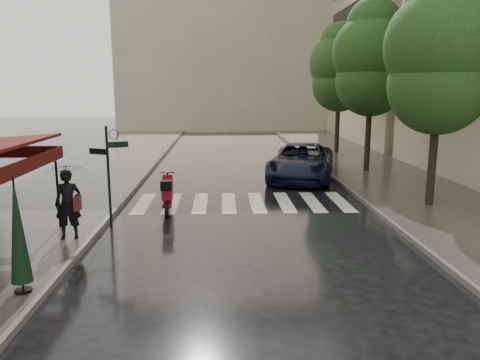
{
  "coord_description": "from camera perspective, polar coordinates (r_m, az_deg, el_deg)",
  "views": [
    {
      "loc": [
        2.17,
        -10.93,
        4.18
      ],
      "look_at": [
        2.76,
        3.25,
        1.4
      ],
      "focal_mm": 35.0,
      "sensor_mm": 36.0,
      "label": 1
    }
  ],
  "objects": [
    {
      "name": "tree_mid",
      "position": [
        24.12,
        15.8,
        14.04
      ],
      "size": [
        3.8,
        3.8,
        8.34
      ],
      "color": "black",
      "rests_on": "sidewalk_far"
    },
    {
      "name": "crosswalk",
      "position": [
        17.46,
        0.33,
        -2.75
      ],
      "size": [
        7.85,
        3.2,
        0.01
      ],
      "color": "silver",
      "rests_on": "ground"
    },
    {
      "name": "backdrop_building",
      "position": [
        49.28,
        -1.48,
        17.87
      ],
      "size": [
        22.0,
        6.0,
        20.0
      ],
      "primitive_type": "cube",
      "color": "tan",
      "rests_on": "ground"
    },
    {
      "name": "parked_car",
      "position": [
        21.99,
        7.51,
        2.24
      ],
      "size": [
        4.21,
        6.51,
        1.67
      ],
      "primitive_type": "imported",
      "rotation": [
        0.0,
        0.0,
        -0.26
      ],
      "color": "black",
      "rests_on": "ground"
    },
    {
      "name": "haussmann_far",
      "position": [
        39.94,
        19.63,
        17.77
      ],
      "size": [
        8.0,
        16.0,
        18.5
      ],
      "primitive_type": "cube",
      "color": "tan",
      "rests_on": "ground"
    },
    {
      "name": "signpost",
      "position": [
        14.52,
        -15.74,
        1.36
      ],
      "size": [
        1.17,
        0.29,
        3.1
      ],
      "color": "black",
      "rests_on": "ground"
    },
    {
      "name": "tree_far",
      "position": [
        30.89,
        12.05,
        13.22
      ],
      "size": [
        3.8,
        3.8,
        8.16
      ],
      "color": "black",
      "rests_on": "sidewalk_far"
    },
    {
      "name": "ground",
      "position": [
        11.9,
        -12.91,
        -9.77
      ],
      "size": [
        120.0,
        120.0,
        0.0
      ],
      "primitive_type": "plane",
      "color": "black",
      "rests_on": "ground"
    },
    {
      "name": "sidewalk_near",
      "position": [
        24.23,
        -18.32,
        0.73
      ],
      "size": [
        6.0,
        60.0,
        0.12
      ],
      "primitive_type": "cube",
      "color": "#38332D",
      "rests_on": "ground"
    },
    {
      "name": "tree_near",
      "position": [
        17.62,
        23.29,
        13.92
      ],
      "size": [
        3.8,
        3.8,
        7.99
      ],
      "color": "black",
      "rests_on": "sidewalk_far"
    },
    {
      "name": "pedestrian_with_umbrella",
      "position": [
        13.43,
        -20.41,
        0.34
      ],
      "size": [
        1.23,
        1.25,
        2.59
      ],
      "rotation": [
        0.0,
        0.0,
        0.09
      ],
      "color": "black",
      "rests_on": "sidewalk_near"
    },
    {
      "name": "sidewalk_far",
      "position": [
        24.66,
        16.78,
        0.99
      ],
      "size": [
        5.5,
        60.0,
        0.12
      ],
      "primitive_type": "cube",
      "color": "#38332D",
      "rests_on": "ground"
    },
    {
      "name": "parasol_front",
      "position": [
        10.32,
        -25.45,
        -5.7
      ],
      "size": [
        0.42,
        0.42,
        2.37
      ],
      "color": "black",
      "rests_on": "sidewalk_near"
    },
    {
      "name": "curb_near",
      "position": [
        23.58,
        -11.18,
        0.85
      ],
      "size": [
        0.12,
        60.0,
        0.16
      ],
      "primitive_type": "cube",
      "color": "#595651",
      "rests_on": "ground"
    },
    {
      "name": "curb_far",
      "position": [
        23.89,
        10.42,
        1.01
      ],
      "size": [
        0.12,
        60.0,
        0.16
      ],
      "primitive_type": "cube",
      "color": "#595651",
      "rests_on": "ground"
    },
    {
      "name": "scooter",
      "position": [
        16.15,
        -8.86,
        -1.88
      ],
      "size": [
        0.54,
        1.95,
        1.28
      ],
      "rotation": [
        0.0,
        0.0,
        0.07
      ],
      "color": "black",
      "rests_on": "ground"
    }
  ]
}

